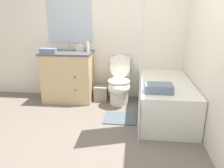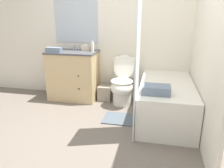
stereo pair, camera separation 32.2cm
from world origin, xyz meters
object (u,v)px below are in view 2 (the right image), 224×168
Objects in this scene: toilet at (123,84)px; sink_faucet at (76,48)px; bathtub at (166,101)px; tissue_box at (86,47)px; bath_mat at (120,119)px; bath_towel_folded at (156,90)px; vanity_cabinet at (74,75)px; wastebasket at (105,93)px; hand_towel_folded at (54,50)px; soap_dispenser at (93,47)px.

sink_faucet is at bearing 165.09° from toilet.
toilet is 0.84m from bathtub.
sink_faucet is at bearing 176.55° from tissue_box.
bath_mat is (0.06, -0.62, -0.35)m from toilet.
bath_towel_folded is (1.29, -1.12, -0.33)m from tissue_box.
vanity_cabinet reaches higher than bathtub.
bath_towel_folded reaches higher than bathtub.
toilet is 0.95m from tissue_box.
wastebasket is 1.42m from bath_towel_folded.
vanity_cabinet is 0.57m from hand_towel_folded.
wastebasket is 0.87m from soap_dispenser.
bathtub is (1.65, -0.49, -0.17)m from vanity_cabinet.
bath_mat is at bearing -41.14° from sink_faucet.
vanity_cabinet is at bearing 32.75° from hand_towel_folded.
bath_mat is (0.99, -0.86, -0.92)m from sink_faucet.
bath_mat is (0.63, -0.74, -0.97)m from soap_dispenser.
tissue_box is 1.48m from bath_mat.
bathtub reaches higher than wastebasket.
sink_faucet is at bearing 164.95° from wastebasket.
toilet is 1.33m from hand_towel_folded.
wastebasket is 1.18m from hand_towel_folded.
vanity_cabinet is 1.29m from bath_mat.
bath_towel_folded is (1.77, -0.79, -0.32)m from hand_towel_folded.
sink_faucet reaches higher than vanity_cabinet.
bath_towel_folded is at bearing -46.77° from wastebasket.
toilet is 0.42m from wastebasket.
bathtub is at bearing -16.43° from vanity_cabinet.
sink_faucet is 0.53× the size of wastebasket.
bath_mat is at bearing -34.89° from vanity_cabinet.
wastebasket is (0.58, -0.16, -0.79)m from sink_faucet.
sink_faucet is 1.60m from bath_mat.
bath_towel_folded is (-0.15, -0.47, 0.33)m from bathtub.
tissue_box is 1.74m from bath_towel_folded.
sink_faucet is at bearing 138.86° from bath_mat.
hand_towel_folded is 1.64m from bath_mat.
hand_towel_folded is (-0.47, -0.33, -0.01)m from tissue_box.
bath_towel_folded is at bearing -37.07° from sink_faucet.
bath_towel_folded is (1.50, -0.96, 0.15)m from vanity_cabinet.
bath_mat is at bearing 152.24° from bath_towel_folded.
sink_faucet is 0.09× the size of bathtub.
hand_towel_folded is (-1.92, 0.32, 0.65)m from bathtub.
sink_faucet is 1.91m from bath_towel_folded.
bath_mat is (0.78, -0.85, -0.93)m from tissue_box.
wastebasket is at bearing 165.34° from toilet.
hand_towel_folded reaches higher than toilet.
sink_faucet is 1.02× the size of tissue_box.
hand_towel_folded is (-0.27, -0.35, 0.01)m from sink_faucet.
sink_faucet is at bearing 161.00° from soap_dispenser.
bathtub is 3.07× the size of bath_mat.
vanity_cabinet reaches higher than bath_mat.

